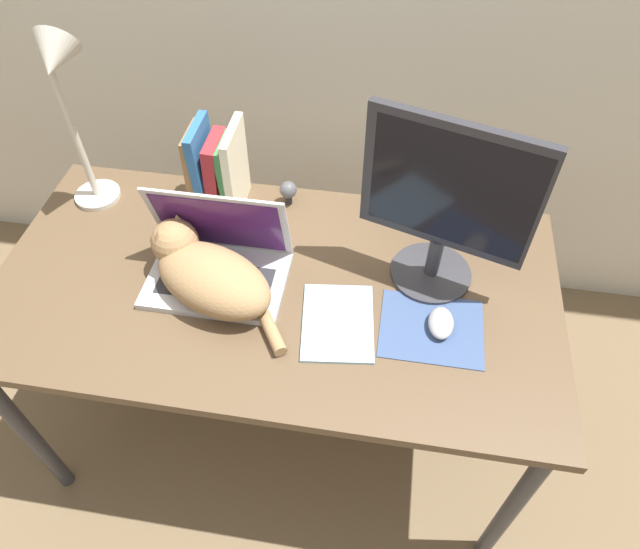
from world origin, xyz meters
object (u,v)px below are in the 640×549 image
book_row (216,170)px  notepad (338,322)px  cat (207,273)px  external_monitor (446,204)px  webcam (288,191)px  computer_mouse (441,323)px  laptop (218,262)px  desk_lamp (64,93)px

book_row → notepad: (0.39, -0.38, -0.12)m
book_row → cat: bearing=-79.0°
cat → book_row: book_row is taller
notepad → external_monitor: bearing=41.8°
external_monitor → book_row: 0.65m
webcam → computer_mouse: bearing=-40.6°
laptop → external_monitor: size_ratio=0.76×
book_row → external_monitor: bearing=-16.7°
desk_lamp → computer_mouse: bearing=-16.6°
cat → webcam: size_ratio=5.22×
external_monitor → book_row: size_ratio=1.77×
external_monitor → webcam: size_ratio=6.17×
laptop → computer_mouse: (0.57, -0.08, -0.03)m
external_monitor → desk_lamp: (-0.94, 0.12, 0.12)m
computer_mouse → desk_lamp: (-0.97, 0.29, 0.34)m
cat → book_row: bearing=101.0°
book_row → webcam: 0.21m
external_monitor → book_row: external_monitor is taller
laptop → notepad: (0.32, -0.11, -0.04)m
laptop → external_monitor: external_monitor is taller
webcam → cat: bearing=-109.6°
laptop → external_monitor: (0.54, 0.09, 0.20)m
computer_mouse → webcam: webcam is taller
notepad → webcam: webcam is taller
laptop → notepad: bearing=-18.2°
external_monitor → desk_lamp: size_ratio=0.87×
cat → computer_mouse: size_ratio=4.09×
laptop → desk_lamp: desk_lamp is taller
book_row → webcam: book_row is taller
laptop → computer_mouse: size_ratio=3.68×
external_monitor → desk_lamp: bearing=172.6°
desk_lamp → notepad: bearing=-23.5°
desk_lamp → webcam: (0.52, 0.09, -0.32)m
book_row → webcam: (0.19, 0.03, -0.07)m
notepad → computer_mouse: bearing=6.1°
notepad → webcam: (-0.20, 0.41, 0.04)m
notepad → cat: bearing=172.1°
external_monitor → notepad: bearing=-138.2°
desk_lamp → book_row: bearing=10.5°
book_row → desk_lamp: desk_lamp is taller
book_row → desk_lamp: size_ratio=0.49×
computer_mouse → book_row: 0.74m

